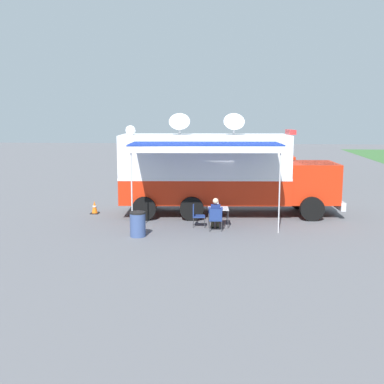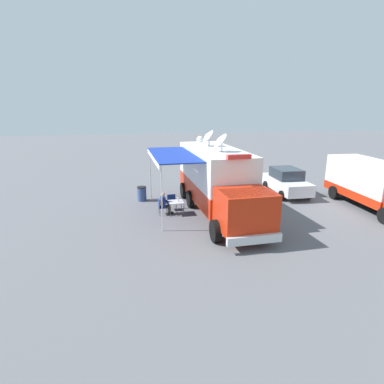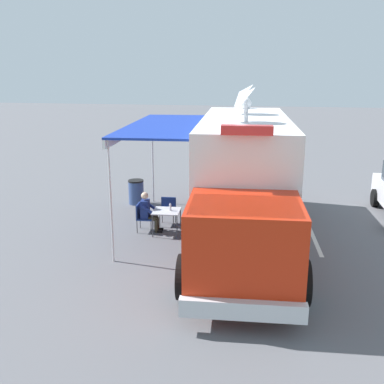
% 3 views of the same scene
% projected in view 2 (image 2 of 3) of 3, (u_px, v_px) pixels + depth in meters
% --- Properties ---
extents(ground_plane, '(100.00, 100.00, 0.00)m').
position_uv_depth(ground_plane, '(213.00, 208.00, 18.15)').
color(ground_plane, '#5B5B60').
extents(lot_stripe, '(0.44, 4.80, 0.01)m').
position_uv_depth(lot_stripe, '(244.00, 203.00, 19.11)').
color(lot_stripe, silver).
rests_on(lot_stripe, ground).
extents(command_truck, '(5.36, 9.63, 4.53)m').
position_uv_depth(command_truck, '(217.00, 179.00, 16.92)').
color(command_truck, red).
rests_on(command_truck, ground).
extents(folding_table, '(0.85, 0.85, 0.73)m').
position_uv_depth(folding_table, '(176.00, 203.00, 16.98)').
color(folding_table, silver).
rests_on(folding_table, ground).
extents(water_bottle, '(0.07, 0.07, 0.22)m').
position_uv_depth(water_bottle, '(178.00, 200.00, 16.97)').
color(water_bottle, silver).
rests_on(water_bottle, folding_table).
extents(folding_chair_at_table, '(0.51, 0.51, 0.87)m').
position_uv_depth(folding_chair_at_table, '(161.00, 206.00, 16.97)').
color(folding_chair_at_table, navy).
rests_on(folding_chair_at_table, ground).
extents(folding_chair_beside_table, '(0.51, 0.51, 0.87)m').
position_uv_depth(folding_chair_beside_table, '(172.00, 201.00, 17.81)').
color(folding_chair_beside_table, navy).
rests_on(folding_chair_beside_table, ground).
extents(seated_responder, '(0.68, 0.58, 1.25)m').
position_uv_depth(seated_responder, '(165.00, 203.00, 16.98)').
color(seated_responder, navy).
rests_on(seated_responder, ground).
extents(trash_bin, '(0.57, 0.57, 0.91)m').
position_uv_depth(trash_bin, '(142.00, 194.00, 19.47)').
color(trash_bin, '#384C7F').
rests_on(trash_bin, ground).
extents(traffic_cone, '(0.36, 0.36, 0.58)m').
position_uv_depth(traffic_cone, '(195.00, 184.00, 22.67)').
color(traffic_cone, black).
rests_on(traffic_cone, ground).
extents(support_truck, '(2.42, 6.83, 2.70)m').
position_uv_depth(support_truck, '(372.00, 185.00, 17.91)').
color(support_truck, white).
rests_on(support_truck, ground).
extents(car_behind_truck, '(2.04, 4.21, 1.76)m').
position_uv_depth(car_behind_truck, '(286.00, 181.00, 20.82)').
color(car_behind_truck, silver).
rests_on(car_behind_truck, ground).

